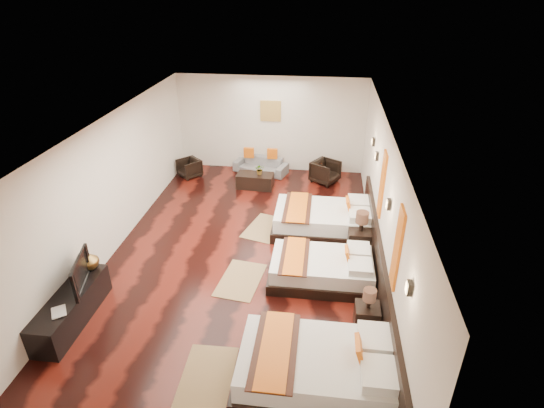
# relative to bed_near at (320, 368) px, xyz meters

# --- Properties ---
(floor) EXTENTS (5.50, 9.50, 0.01)m
(floor) POSITION_rel_bed_near_xyz_m (-1.70, 3.00, -0.30)
(floor) COLOR black
(floor) RESTS_ON ground
(ceiling) EXTENTS (5.50, 9.50, 0.01)m
(ceiling) POSITION_rel_bed_near_xyz_m (-1.70, 3.00, 2.50)
(ceiling) COLOR white
(ceiling) RESTS_ON floor
(back_wall) EXTENTS (5.50, 0.01, 2.80)m
(back_wall) POSITION_rel_bed_near_xyz_m (-1.70, 7.75, 1.10)
(back_wall) COLOR silver
(back_wall) RESTS_ON floor
(left_wall) EXTENTS (0.01, 9.50, 2.80)m
(left_wall) POSITION_rel_bed_near_xyz_m (-4.45, 3.00, 1.10)
(left_wall) COLOR silver
(left_wall) RESTS_ON floor
(right_wall) EXTENTS (0.01, 9.50, 2.80)m
(right_wall) POSITION_rel_bed_near_xyz_m (1.05, 3.00, 1.10)
(right_wall) COLOR silver
(right_wall) RESTS_ON floor
(headboard_panel) EXTENTS (0.08, 6.60, 0.90)m
(headboard_panel) POSITION_rel_bed_near_xyz_m (1.01, 2.20, 0.15)
(headboard_panel) COLOR black
(headboard_panel) RESTS_ON floor
(bed_near) EXTENTS (2.33, 1.47, 0.89)m
(bed_near) POSITION_rel_bed_near_xyz_m (0.00, 0.00, 0.00)
(bed_near) COLOR black
(bed_near) RESTS_ON floor
(bed_mid) EXTENTS (2.01, 1.26, 0.77)m
(bed_mid) POSITION_rel_bed_near_xyz_m (-0.00, 2.43, -0.04)
(bed_mid) COLOR black
(bed_mid) RESTS_ON floor
(bed_far) EXTENTS (2.30, 1.44, 0.88)m
(bed_far) POSITION_rel_bed_near_xyz_m (-0.00, 4.25, -0.00)
(bed_far) COLOR black
(bed_far) RESTS_ON floor
(nightstand_a) EXTENTS (0.40, 0.40, 0.80)m
(nightstand_a) POSITION_rel_bed_near_xyz_m (0.75, 1.22, -0.02)
(nightstand_a) COLOR black
(nightstand_a) RESTS_ON floor
(nightstand_b) EXTENTS (0.49, 0.49, 0.98)m
(nightstand_b) POSITION_rel_bed_near_xyz_m (0.75, 3.47, 0.04)
(nightstand_b) COLOR black
(nightstand_b) RESTS_ON floor
(jute_mat_near) EXTENTS (0.78, 1.22, 0.01)m
(jute_mat_near) POSITION_rel_bed_near_xyz_m (-1.64, -0.11, -0.30)
(jute_mat_near) COLOR olive
(jute_mat_near) RESTS_ON floor
(jute_mat_mid) EXTENTS (0.90, 1.29, 0.01)m
(jute_mat_mid) POSITION_rel_bed_near_xyz_m (-1.58, 2.21, -0.30)
(jute_mat_mid) COLOR olive
(jute_mat_mid) RESTS_ON floor
(jute_mat_far) EXTENTS (1.05, 1.36, 0.01)m
(jute_mat_far) POSITION_rel_bed_near_xyz_m (-1.39, 4.20, -0.30)
(jute_mat_far) COLOR olive
(jute_mat_far) RESTS_ON floor
(tv_console) EXTENTS (0.50, 1.80, 0.55)m
(tv_console) POSITION_rel_bed_near_xyz_m (-4.20, 0.77, -0.03)
(tv_console) COLOR black
(tv_console) RESTS_ON floor
(tv) EXTENTS (0.37, 0.95, 0.55)m
(tv) POSITION_rel_bed_near_xyz_m (-4.15, 1.03, 0.52)
(tv) COLOR black
(tv) RESTS_ON tv_console
(book) EXTENTS (0.34, 0.36, 0.03)m
(book) POSITION_rel_bed_near_xyz_m (-4.20, 0.30, 0.26)
(book) COLOR black
(book) RESTS_ON tv_console
(figurine) EXTENTS (0.36, 0.36, 0.36)m
(figurine) POSITION_rel_bed_near_xyz_m (-4.20, 1.53, 0.43)
(figurine) COLOR brown
(figurine) RESTS_ON tv_console
(sofa) EXTENTS (1.70, 1.06, 0.46)m
(sofa) POSITION_rel_bed_near_xyz_m (-1.96, 7.41, -0.07)
(sofa) COLOR slate
(sofa) RESTS_ON floor
(armchair_left) EXTENTS (0.82, 0.82, 0.54)m
(armchair_left) POSITION_rel_bed_near_xyz_m (-3.99, 6.85, -0.04)
(armchair_left) COLOR black
(armchair_left) RESTS_ON floor
(armchair_right) EXTENTS (0.95, 0.94, 0.63)m
(armchair_right) POSITION_rel_bed_near_xyz_m (-0.03, 6.97, 0.01)
(armchair_right) COLOR black
(armchair_right) RESTS_ON floor
(coffee_table) EXTENTS (1.02, 0.55, 0.40)m
(coffee_table) POSITION_rel_bed_near_xyz_m (-1.96, 6.36, -0.10)
(coffee_table) COLOR black
(coffee_table) RESTS_ON floor
(table_plant) EXTENTS (0.30, 0.27, 0.29)m
(table_plant) POSITION_rel_bed_near_xyz_m (-1.82, 6.37, 0.24)
(table_plant) COLOR #26591D
(table_plant) RESTS_ON coffee_table
(orange_panel_a) EXTENTS (0.04, 0.40, 1.30)m
(orange_panel_a) POSITION_rel_bed_near_xyz_m (1.03, 1.10, 1.40)
(orange_panel_a) COLOR #D86014
(orange_panel_a) RESTS_ON right_wall
(orange_panel_b) EXTENTS (0.04, 0.40, 1.30)m
(orange_panel_b) POSITION_rel_bed_near_xyz_m (1.03, 3.30, 1.40)
(orange_panel_b) COLOR #D86014
(orange_panel_b) RESTS_ON right_wall
(sconce_near) EXTENTS (0.07, 0.12, 0.18)m
(sconce_near) POSITION_rel_bed_near_xyz_m (1.01, 0.00, 1.55)
(sconce_near) COLOR black
(sconce_near) RESTS_ON right_wall
(sconce_mid) EXTENTS (0.07, 0.12, 0.18)m
(sconce_mid) POSITION_rel_bed_near_xyz_m (1.01, 2.20, 1.55)
(sconce_mid) COLOR black
(sconce_mid) RESTS_ON right_wall
(sconce_far) EXTENTS (0.07, 0.12, 0.18)m
(sconce_far) POSITION_rel_bed_near_xyz_m (1.01, 4.40, 1.55)
(sconce_far) COLOR black
(sconce_far) RESTS_ON right_wall
(sconce_lounge) EXTENTS (0.07, 0.12, 0.18)m
(sconce_lounge) POSITION_rel_bed_near_xyz_m (1.01, 5.30, 1.55)
(sconce_lounge) COLOR black
(sconce_lounge) RESTS_ON right_wall
(gold_artwork) EXTENTS (0.60, 0.04, 0.60)m
(gold_artwork) POSITION_rel_bed_near_xyz_m (-1.70, 7.73, 1.50)
(gold_artwork) COLOR #AD873F
(gold_artwork) RESTS_ON back_wall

